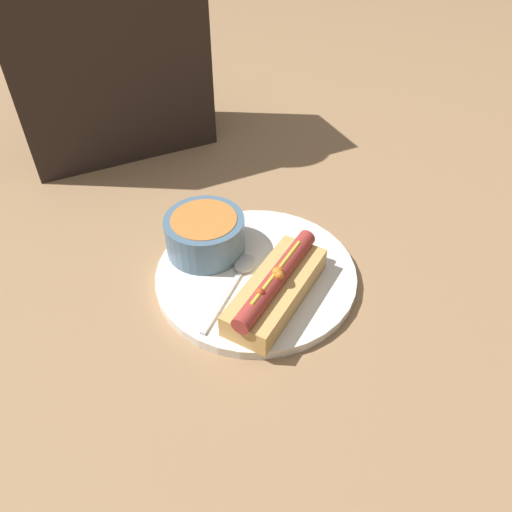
% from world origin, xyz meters
% --- Properties ---
extents(ground_plane, '(4.00, 4.00, 0.00)m').
position_xyz_m(ground_plane, '(0.00, 0.00, 0.00)').
color(ground_plane, '#93704C').
extents(dinner_plate, '(0.29, 0.29, 0.01)m').
position_xyz_m(dinner_plate, '(0.00, 0.00, 0.01)').
color(dinner_plate, white).
rests_on(dinner_plate, ground_plane).
extents(hot_dog, '(0.18, 0.16, 0.06)m').
position_xyz_m(hot_dog, '(0.00, -0.06, 0.04)').
color(hot_dog, tan).
rests_on(hot_dog, dinner_plate).
extents(soup_bowl, '(0.12, 0.12, 0.06)m').
position_xyz_m(soup_bowl, '(-0.05, 0.08, 0.05)').
color(soup_bowl, slate).
rests_on(soup_bowl, dinner_plate).
extents(spoon, '(0.13, 0.12, 0.01)m').
position_xyz_m(spoon, '(-0.02, 0.00, 0.02)').
color(spoon, '#B7B7BC').
rests_on(spoon, dinner_plate).
extents(seated_diner, '(0.34, 0.15, 0.50)m').
position_xyz_m(seated_diner, '(-0.07, 0.46, 0.21)').
color(seated_diner, '#2D231E').
rests_on(seated_diner, ground_plane).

